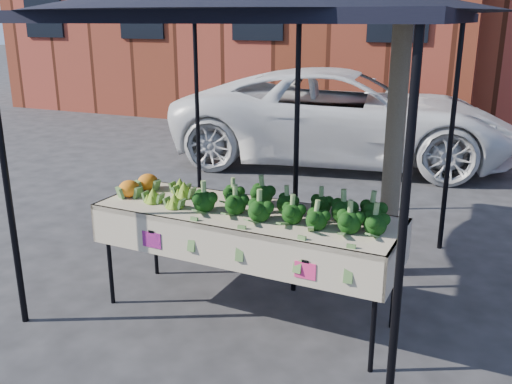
{
  "coord_description": "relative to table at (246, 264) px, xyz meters",
  "views": [
    {
      "loc": [
        1.49,
        -3.57,
        2.32
      ],
      "look_at": [
        -0.21,
        0.33,
        1.0
      ],
      "focal_mm": 38.98,
      "sensor_mm": 36.0,
      "label": 1
    }
  ],
  "objects": [
    {
      "name": "broccoli_heap",
      "position": [
        0.36,
        0.03,
        0.56
      ],
      "size": [
        1.51,
        0.54,
        0.23
      ],
      "primitive_type": "ellipsoid",
      "color": "black",
      "rests_on": "table"
    },
    {
      "name": "street_tree",
      "position": [
        0.89,
        1.25,
        2.03
      ],
      "size": [
        2.51,
        2.51,
        4.95
      ],
      "primitive_type": null,
      "color": "#1E4C14",
      "rests_on": "ground"
    },
    {
      "name": "ground",
      "position": [
        0.21,
        -0.13,
        -0.45
      ],
      "size": [
        90.0,
        90.0,
        0.0
      ],
      "primitive_type": "plane",
      "color": "#252527"
    },
    {
      "name": "cauliflower_pair",
      "position": [
        -1.04,
        0.07,
        0.53
      ],
      "size": [
        0.21,
        0.41,
        0.16
      ],
      "primitive_type": "ellipsoid",
      "color": "orange",
      "rests_on": "table"
    },
    {
      "name": "romanesco_cluster",
      "position": [
        -0.67,
        0.04,
        0.54
      ],
      "size": [
        0.41,
        0.55,
        0.18
      ],
      "primitive_type": "ellipsoid",
      "color": "#84B236",
      "rests_on": "table"
    },
    {
      "name": "canopy",
      "position": [
        -0.14,
        0.65,
        0.92
      ],
      "size": [
        3.16,
        3.16,
        2.74
      ],
      "primitive_type": null,
      "color": "black",
      "rests_on": "ground"
    },
    {
      "name": "table",
      "position": [
        0.0,
        0.0,
        0.0
      ],
      "size": [
        2.43,
        0.9,
        0.9
      ],
      "color": "#C3B49A",
      "rests_on": "ground"
    }
  ]
}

